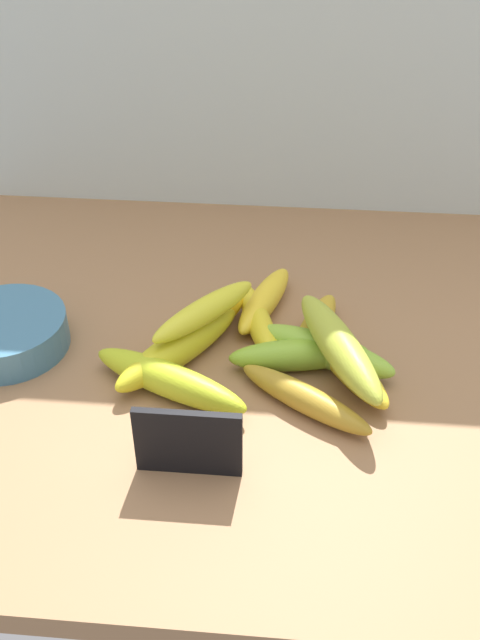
% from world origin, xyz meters
% --- Properties ---
extents(counter_top, '(1.10, 0.76, 0.03)m').
position_xyz_m(counter_top, '(0.00, 0.00, 0.01)').
color(counter_top, '#966C47').
rests_on(counter_top, ground).
extents(back_wall, '(1.30, 0.02, 0.70)m').
position_xyz_m(back_wall, '(0.00, 0.39, 0.35)').
color(back_wall, silver).
rests_on(back_wall, ground).
extents(chalkboard_sign, '(0.11, 0.02, 0.08)m').
position_xyz_m(chalkboard_sign, '(-0.11, -0.20, 0.07)').
color(chalkboard_sign, black).
rests_on(chalkboard_sign, counter_top).
extents(fruit_bowl, '(0.15, 0.15, 0.04)m').
position_xyz_m(fruit_bowl, '(-0.37, -0.02, 0.05)').
color(fruit_bowl, teal).
rests_on(fruit_bowl, counter_top).
extents(banana_0, '(0.20, 0.12, 0.04)m').
position_xyz_m(banana_0, '(-0.15, -0.09, 0.05)').
color(banana_0, '#B8C823').
rests_on(banana_0, counter_top).
extents(banana_1, '(0.16, 0.12, 0.03)m').
position_xyz_m(banana_1, '(0.01, -0.10, 0.05)').
color(banana_1, '#AC8525').
rests_on(banana_1, counter_top).
extents(banana_2, '(0.17, 0.07, 0.04)m').
position_xyz_m(banana_2, '(-0.00, -0.03, 0.05)').
color(banana_2, '#85B22E').
rests_on(banana_2, counter_top).
extents(banana_3, '(0.08, 0.18, 0.03)m').
position_xyz_m(banana_3, '(-0.05, 0.03, 0.05)').
color(banana_3, yellow).
rests_on(banana_3, counter_top).
extents(banana_4, '(0.08, 0.16, 0.04)m').
position_xyz_m(banana_4, '(-0.05, 0.08, 0.05)').
color(banana_4, yellow).
rests_on(banana_4, counter_top).
extents(banana_5, '(0.08, 0.16, 0.04)m').
position_xyz_m(banana_5, '(0.02, 0.03, 0.05)').
color(banana_5, gold).
rests_on(banana_5, counter_top).
extents(banana_6, '(0.18, 0.11, 0.04)m').
position_xyz_m(banana_6, '(0.03, -0.02, 0.05)').
color(banana_6, '#8FBD38').
rests_on(banana_6, counter_top).
extents(banana_7, '(0.14, 0.18, 0.04)m').
position_xyz_m(banana_7, '(-0.13, 0.01, 0.05)').
color(banana_7, yellow).
rests_on(banana_7, counter_top).
extents(banana_8, '(0.11, 0.15, 0.04)m').
position_xyz_m(banana_8, '(0.06, -0.05, 0.05)').
color(banana_8, yellow).
rests_on(banana_8, counter_top).
extents(banana_9, '(0.15, 0.19, 0.04)m').
position_xyz_m(banana_9, '(-0.15, -0.03, 0.05)').
color(banana_9, gold).
rests_on(banana_9, counter_top).
extents(banana_10, '(0.12, 0.20, 0.04)m').
position_xyz_m(banana_10, '(0.04, -0.06, 0.09)').
color(banana_10, '#A8B336').
rests_on(banana_10, banana_8).
extents(banana_11, '(0.13, 0.15, 0.03)m').
position_xyz_m(banana_11, '(-0.12, -0.00, 0.09)').
color(banana_11, yellow).
rests_on(banana_11, banana_7).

